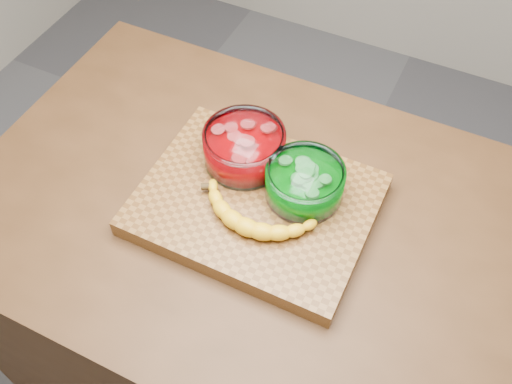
% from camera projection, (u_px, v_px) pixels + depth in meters
% --- Properties ---
extents(ground, '(3.50, 3.50, 0.00)m').
position_uv_depth(ground, '(256.00, 370.00, 1.86)').
color(ground, '#57575B').
rests_on(ground, ground).
extents(counter, '(1.20, 0.80, 0.90)m').
position_uv_depth(counter, '(256.00, 309.00, 1.50)').
color(counter, '#482B15').
rests_on(counter, ground).
extents(cutting_board, '(0.45, 0.35, 0.04)m').
position_uv_depth(cutting_board, '(256.00, 204.00, 1.13)').
color(cutting_board, brown).
rests_on(cutting_board, counter).
extents(bowl_red, '(0.17, 0.17, 0.08)m').
position_uv_depth(bowl_red, '(244.00, 148.00, 1.14)').
color(bowl_red, white).
rests_on(bowl_red, cutting_board).
extents(bowl_green, '(0.15, 0.15, 0.07)m').
position_uv_depth(bowl_green, '(305.00, 183.00, 1.09)').
color(bowl_green, white).
rests_on(bowl_green, cutting_board).
extents(banana, '(0.26, 0.12, 0.04)m').
position_uv_depth(banana, '(254.00, 216.00, 1.07)').
color(banana, gold).
rests_on(banana, cutting_board).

